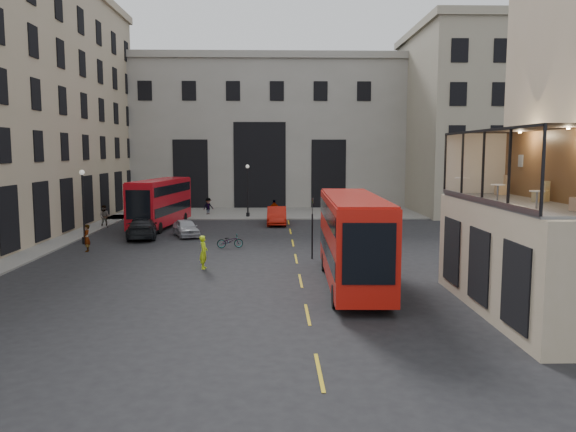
{
  "coord_description": "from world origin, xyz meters",
  "views": [
    {
      "loc": [
        -3.35,
        -22.25,
        6.62
      ],
      "look_at": [
        -2.57,
        9.21,
        3.0
      ],
      "focal_mm": 35.0,
      "sensor_mm": 36.0,
      "label": 1
    }
  ],
  "objects_px": {
    "cafe_table_mid": "(498,190)",
    "traffic_light_near": "(312,220)",
    "cyclist": "(204,252)",
    "cafe_chair_d": "(501,189)",
    "car_a": "(186,228)",
    "car_c": "(142,228)",
    "bus_near": "(353,236)",
    "cafe_chair_b": "(542,195)",
    "bus_far": "(161,201)",
    "pedestrian_e": "(87,238)",
    "traffic_light_far": "(144,199)",
    "car_b": "(277,216)",
    "pedestrian_c": "(274,210)",
    "pedestrian_d": "(339,211)",
    "street_lamp_a": "(84,211)",
    "cafe_chair_c": "(538,196)",
    "street_lamp_b": "(248,194)",
    "pedestrian_a": "(105,216)",
    "cafe_table_far": "(462,183)",
    "bicycle": "(230,241)",
    "cafe_table_near": "(537,197)",
    "pedestrian_b": "(208,207)"
  },
  "relations": [
    {
      "from": "bus_far",
      "to": "pedestrian_e",
      "type": "height_order",
      "value": "bus_far"
    },
    {
      "from": "bus_near",
      "to": "cafe_chair_b",
      "type": "xyz_separation_m",
      "value": [
        7.1,
        -4.52,
        2.34
      ]
    },
    {
      "from": "car_a",
      "to": "car_c",
      "type": "xyz_separation_m",
      "value": [
        -3.21,
        -0.82,
        0.11
      ]
    },
    {
      "from": "bicycle",
      "to": "cafe_chair_c",
      "type": "height_order",
      "value": "cafe_chair_c"
    },
    {
      "from": "bicycle",
      "to": "cafe_table_far",
      "type": "xyz_separation_m",
      "value": [
        11.8,
        -12.51,
        4.67
      ]
    },
    {
      "from": "cafe_table_mid",
      "to": "cafe_chair_d",
      "type": "relative_size",
      "value": 0.77
    },
    {
      "from": "bus_far",
      "to": "pedestrian_e",
      "type": "xyz_separation_m",
      "value": [
        -2.56,
        -11.86,
        -1.47
      ]
    },
    {
      "from": "bus_near",
      "to": "cafe_chair_c",
      "type": "height_order",
      "value": "cafe_chair_c"
    },
    {
      "from": "cafe_table_near",
      "to": "car_c",
      "type": "bearing_deg",
      "value": 129.47
    },
    {
      "from": "traffic_light_near",
      "to": "car_c",
      "type": "relative_size",
      "value": 0.7
    },
    {
      "from": "traffic_light_near",
      "to": "cafe_chair_c",
      "type": "distance_m",
      "value": 14.79
    },
    {
      "from": "traffic_light_near",
      "to": "cafe_chair_b",
      "type": "distance_m",
      "value": 14.72
    },
    {
      "from": "bus_far",
      "to": "car_b",
      "type": "xyz_separation_m",
      "value": [
        10.15,
        1.73,
        -1.55
      ]
    },
    {
      "from": "car_b",
      "to": "pedestrian_b",
      "type": "bearing_deg",
      "value": 133.74
    },
    {
      "from": "street_lamp_a",
      "to": "cafe_chair_c",
      "type": "xyz_separation_m",
      "value": [
        24.29,
        -18.01,
        2.44
      ]
    },
    {
      "from": "car_c",
      "to": "bus_far",
      "type": "bearing_deg",
      "value": -101.6
    },
    {
      "from": "bus_far",
      "to": "car_c",
      "type": "bearing_deg",
      "value": -92.03
    },
    {
      "from": "traffic_light_far",
      "to": "cyclist",
      "type": "xyz_separation_m",
      "value": [
        7.64,
        -18.8,
        -1.47
      ]
    },
    {
      "from": "car_a",
      "to": "pedestrian_e",
      "type": "bearing_deg",
      "value": -150.55
    },
    {
      "from": "pedestrian_b",
      "to": "cafe_chair_b",
      "type": "xyz_separation_m",
      "value": [
        17.79,
        -35.67,
        3.94
      ]
    },
    {
      "from": "bus_near",
      "to": "bus_far",
      "type": "distance_m",
      "value": 25.88
    },
    {
      "from": "pedestrian_d",
      "to": "cafe_chair_c",
      "type": "height_order",
      "value": "cafe_chair_c"
    },
    {
      "from": "street_lamp_a",
      "to": "pedestrian_c",
      "type": "distance_m",
      "value": 19.83
    },
    {
      "from": "traffic_light_far",
      "to": "cafe_table_near",
      "type": "bearing_deg",
      "value": -55.93
    },
    {
      "from": "street_lamp_a",
      "to": "cafe_chair_c",
      "type": "height_order",
      "value": "cafe_chair_c"
    },
    {
      "from": "pedestrian_e",
      "to": "cafe_chair_c",
      "type": "bearing_deg",
      "value": 43.29
    },
    {
      "from": "cafe_table_mid",
      "to": "traffic_light_near",
      "type": "bearing_deg",
      "value": 119.58
    },
    {
      "from": "bus_near",
      "to": "car_b",
      "type": "bearing_deg",
      "value": 98.68
    },
    {
      "from": "cafe_chair_d",
      "to": "pedestrian_e",
      "type": "bearing_deg",
      "value": 154.51
    },
    {
      "from": "cafe_table_near",
      "to": "cafe_chair_d",
      "type": "relative_size",
      "value": 0.72
    },
    {
      "from": "cyclist",
      "to": "cafe_chair_d",
      "type": "relative_size",
      "value": 2.06
    },
    {
      "from": "street_lamp_b",
      "to": "cafe_table_far",
      "type": "bearing_deg",
      "value": -69.44
    },
    {
      "from": "pedestrian_c",
      "to": "cafe_table_mid",
      "type": "relative_size",
      "value": 2.73
    },
    {
      "from": "bus_far",
      "to": "car_c",
      "type": "distance_m",
      "value": 6.32
    },
    {
      "from": "street_lamp_b",
      "to": "bicycle",
      "type": "bearing_deg",
      "value": -91.31
    },
    {
      "from": "pedestrian_c",
      "to": "cafe_table_near",
      "type": "height_order",
      "value": "cafe_table_near"
    },
    {
      "from": "bus_far",
      "to": "cafe_table_mid",
      "type": "xyz_separation_m",
      "value": [
        18.97,
        -26.56,
        2.7
      ]
    },
    {
      "from": "bus_near",
      "to": "pedestrian_c",
      "type": "relative_size",
      "value": 5.84
    },
    {
      "from": "traffic_light_near",
      "to": "cafe_table_near",
      "type": "xyz_separation_m",
      "value": [
        6.87,
        -14.86,
        2.61
      ]
    },
    {
      "from": "traffic_light_far",
      "to": "car_b",
      "type": "distance_m",
      "value": 12.01
    },
    {
      "from": "car_a",
      "to": "car_c",
      "type": "relative_size",
      "value": 0.74
    },
    {
      "from": "cafe_chair_c",
      "to": "pedestrian_e",
      "type": "bearing_deg",
      "value": 147.18
    },
    {
      "from": "pedestrian_e",
      "to": "cafe_chair_c",
      "type": "distance_m",
      "value": 27.77
    },
    {
      "from": "bus_near",
      "to": "pedestrian_e",
      "type": "height_order",
      "value": "bus_near"
    },
    {
      "from": "cafe_table_far",
      "to": "cafe_chair_b",
      "type": "bearing_deg",
      "value": -56.35
    },
    {
      "from": "traffic_light_far",
      "to": "cafe_table_mid",
      "type": "height_order",
      "value": "cafe_table_mid"
    },
    {
      "from": "street_lamp_b",
      "to": "pedestrian_c",
      "type": "xyz_separation_m",
      "value": [
        2.68,
        -1.71,
        -1.43
      ]
    },
    {
      "from": "pedestrian_c",
      "to": "pedestrian_d",
      "type": "relative_size",
      "value": 1.02
    },
    {
      "from": "traffic_light_far",
      "to": "pedestrian_e",
      "type": "distance_m",
      "value": 13.22
    },
    {
      "from": "bus_far",
      "to": "pedestrian_a",
      "type": "relative_size",
      "value": 5.48
    }
  ]
}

